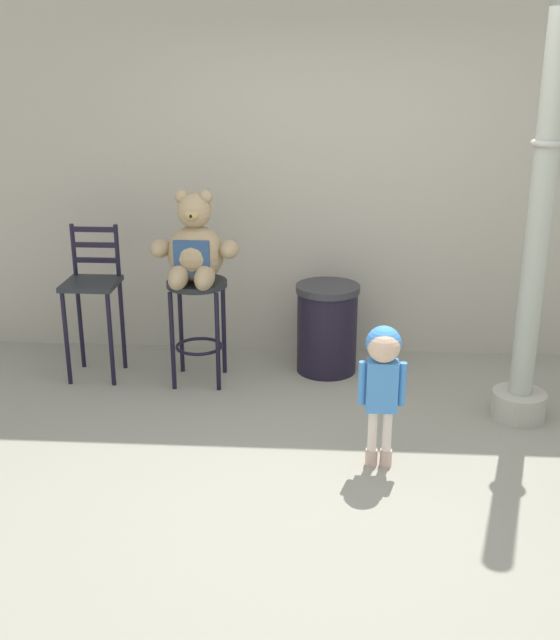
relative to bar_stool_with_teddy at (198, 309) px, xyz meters
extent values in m
plane|color=gray|center=(0.92, -1.34, -0.55)|extent=(24.00, 24.00, 0.00)
cube|color=#AAA390|center=(0.92, 0.82, 1.09)|extent=(6.27, 0.30, 3.28)
cylinder|color=#222529|center=(0.00, 0.00, 0.19)|extent=(0.42, 0.42, 0.04)
cylinder|color=black|center=(-0.16, -0.16, -0.19)|extent=(0.03, 0.03, 0.71)
cylinder|color=black|center=(0.16, -0.16, -0.19)|extent=(0.03, 0.03, 0.71)
cylinder|color=black|center=(-0.16, 0.16, -0.19)|extent=(0.03, 0.03, 0.71)
cylinder|color=black|center=(0.16, 0.16, -0.19)|extent=(0.03, 0.03, 0.71)
torus|color=black|center=(0.00, 0.00, -0.28)|extent=(0.34, 0.34, 0.02)
sphere|color=tan|center=(0.00, 0.00, 0.40)|extent=(0.39, 0.39, 0.39)
cube|color=navy|center=(0.00, -0.16, 0.41)|extent=(0.24, 0.03, 0.24)
sphere|color=tan|center=(0.00, 0.00, 0.70)|extent=(0.24, 0.24, 0.24)
ellipsoid|color=tan|center=(0.00, -0.10, 0.69)|extent=(0.10, 0.07, 0.07)
sphere|color=black|center=(0.00, -0.13, 0.69)|extent=(0.03, 0.03, 0.03)
sphere|color=tan|center=(-0.08, 0.00, 0.80)|extent=(0.09, 0.09, 0.09)
sphere|color=tan|center=(0.08, 0.00, 0.80)|extent=(0.09, 0.09, 0.09)
ellipsoid|color=tan|center=(-0.24, -0.03, 0.44)|extent=(0.14, 0.22, 0.12)
ellipsoid|color=tan|center=(0.24, -0.03, 0.44)|extent=(0.14, 0.22, 0.12)
ellipsoid|color=tan|center=(-0.09, -0.19, 0.29)|extent=(0.13, 0.33, 0.16)
ellipsoid|color=tan|center=(0.09, -0.19, 0.29)|extent=(0.13, 0.33, 0.16)
cylinder|color=#C7A391|center=(1.19, -1.14, -0.50)|extent=(0.07, 0.07, 0.10)
cylinder|color=beige|center=(1.19, -1.14, -0.32)|extent=(0.05, 0.05, 0.25)
cylinder|color=#C7A391|center=(1.27, -1.14, -0.50)|extent=(0.07, 0.07, 0.10)
cylinder|color=beige|center=(1.27, -1.14, -0.32)|extent=(0.05, 0.05, 0.25)
cube|color=#4388D0|center=(1.23, -1.14, -0.05)|extent=(0.17, 0.10, 0.30)
cylinder|color=#4388D0|center=(1.12, -1.14, -0.03)|extent=(0.04, 0.04, 0.25)
cylinder|color=#4388D0|center=(1.34, -1.14, -0.03)|extent=(0.04, 0.04, 0.25)
sphere|color=#D8B293|center=(1.23, -1.14, 0.19)|extent=(0.18, 0.18, 0.18)
sphere|color=#3982D6|center=(1.23, -1.12, 0.20)|extent=(0.20, 0.20, 0.20)
cylinder|color=black|center=(0.92, 0.25, -0.24)|extent=(0.44, 0.44, 0.62)
cylinder|color=#2D2D33|center=(0.92, 0.25, 0.09)|extent=(0.47, 0.47, 0.05)
cylinder|color=#AAA797|center=(2.17, -0.47, -0.46)|extent=(0.35, 0.35, 0.18)
cylinder|color=#A4A797|center=(2.17, -0.47, 1.07)|extent=(0.15, 0.15, 2.88)
torus|color=#ADA89E|center=(2.17, -0.47, 1.22)|extent=(0.20, 0.20, 0.04)
cube|color=#222529|center=(-0.77, 0.04, 0.16)|extent=(0.38, 0.38, 0.03)
cylinder|color=black|center=(-0.93, -0.12, -0.20)|extent=(0.03, 0.03, 0.69)
cylinder|color=black|center=(-0.61, -0.12, -0.20)|extent=(0.03, 0.03, 0.69)
cylinder|color=black|center=(-0.93, 0.20, -0.20)|extent=(0.03, 0.03, 0.69)
cylinder|color=black|center=(-0.61, 0.20, -0.20)|extent=(0.03, 0.03, 0.69)
cylinder|color=black|center=(-0.93, 0.20, 0.37)|extent=(0.03, 0.03, 0.38)
cylinder|color=black|center=(-0.61, 0.20, 0.37)|extent=(0.03, 0.03, 0.38)
cube|color=black|center=(-0.77, 0.20, 0.29)|extent=(0.32, 0.02, 0.04)
cube|color=black|center=(-0.77, 0.20, 0.41)|extent=(0.32, 0.02, 0.04)
cube|color=black|center=(-0.77, 0.20, 0.52)|extent=(0.32, 0.02, 0.04)
camera|label=1|loc=(0.92, -5.09, 1.70)|focal=42.96mm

